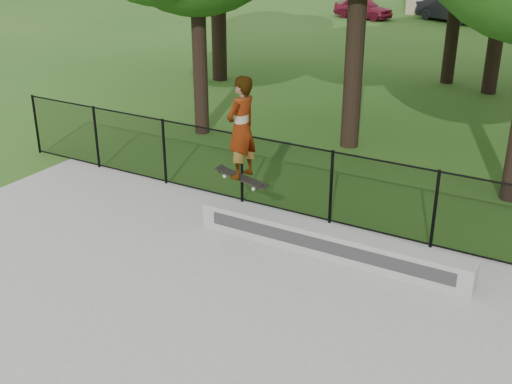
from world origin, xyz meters
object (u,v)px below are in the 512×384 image
car_a (363,8)px  car_b (452,9)px  grind_ledge (329,243)px  skater_airborne (241,129)px

car_a → car_b: size_ratio=0.93×
car_a → car_b: car_b is taller
car_a → car_b: 4.99m
grind_ledge → skater_airborne: 2.51m
skater_airborne → car_a: bearing=107.1°
grind_ledge → car_b: 29.24m
skater_airborne → car_b: bearing=97.3°
grind_ledge → car_a: 29.18m
car_b → skater_airborne: bearing=-148.3°
car_b → grind_ledge: bearing=-145.1°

